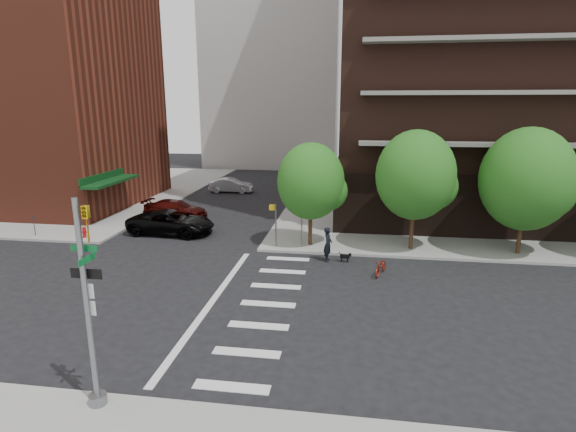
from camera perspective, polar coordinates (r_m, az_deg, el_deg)
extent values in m
plane|color=black|center=(20.68, -10.87, -10.43)|extent=(120.00, 120.00, 0.00)
cube|color=gray|center=(44.36, 26.59, 1.53)|extent=(39.00, 33.00, 0.15)
cube|color=gray|center=(52.25, -28.23, 3.01)|extent=(31.00, 33.00, 0.15)
cube|color=silver|center=(14.85, -7.17, -20.76)|extent=(2.40, 0.50, 0.01)
cube|color=silver|center=(16.48, -5.26, -16.90)|extent=(2.40, 0.50, 0.01)
cube|color=silver|center=(18.18, -3.75, -13.73)|extent=(2.40, 0.50, 0.01)
cube|color=silver|center=(19.94, -2.54, -11.11)|extent=(2.40, 0.50, 0.01)
cube|color=silver|center=(21.74, -1.54, -8.92)|extent=(2.40, 0.50, 0.01)
cube|color=silver|center=(23.57, -0.71, -7.06)|extent=(2.40, 0.50, 0.01)
cube|color=silver|center=(25.43, 0.00, -5.47)|extent=(2.40, 0.50, 0.01)
cube|color=silver|center=(20.52, -9.53, -10.55)|extent=(0.30, 13.00, 0.01)
cube|color=black|center=(43.76, 23.57, 4.46)|extent=(25.50, 25.50, 4.00)
cube|color=maroon|center=(45.73, -31.24, 14.09)|extent=(20.00, 15.00, 20.00)
cube|color=#0C3814|center=(35.93, -21.51, 4.13)|extent=(1.40, 6.00, 0.20)
cylinder|color=#301E11|center=(27.30, 2.84, -1.28)|extent=(0.24, 0.24, 2.30)
sphere|color=#235B19|center=(26.72, 2.91, 4.43)|extent=(4.00, 4.00, 4.00)
cylinder|color=#301E11|center=(27.38, 15.44, -1.40)|extent=(0.24, 0.24, 2.60)
sphere|color=#235B19|center=(26.76, 15.87, 5.02)|extent=(4.50, 4.50, 4.50)
cylinder|color=#301E11|center=(28.81, 27.34, -2.03)|extent=(0.24, 0.24, 2.30)
sphere|color=#235B19|center=(28.20, 28.05, 4.14)|extent=(5.00, 5.00, 5.00)
cylinder|color=slate|center=(13.46, -24.15, -10.46)|extent=(0.16, 0.16, 6.00)
cylinder|color=slate|center=(14.81, -22.99, -20.60)|extent=(0.50, 0.50, 0.30)
imported|color=gold|center=(12.60, -24.21, -1.00)|extent=(0.16, 0.20, 1.00)
cube|color=#0A5926|center=(13.04, -24.49, -3.76)|extent=(0.75, 0.02, 0.18)
cube|color=#0A5926|center=(12.91, -24.17, -5.06)|extent=(0.02, 0.75, 0.18)
cube|color=black|center=(13.23, -24.26, -6.70)|extent=(0.90, 0.02, 0.28)
cube|color=silver|center=(13.40, -24.04, -8.70)|extent=(0.32, 0.02, 0.42)
cube|color=silver|center=(13.59, -23.83, -10.66)|extent=(0.32, 0.02, 0.42)
cylinder|color=slate|center=(26.85, -1.56, -1.19)|extent=(0.10, 0.10, 2.60)
cube|color=gold|center=(26.62, -2.00, 1.11)|extent=(0.32, 0.25, 0.32)
cylinder|color=slate|center=(27.17, 1.75, -1.45)|extent=(0.08, 0.08, 2.20)
cube|color=gold|center=(26.81, 1.72, 0.32)|extent=(0.64, 0.02, 0.64)
cylinder|color=#A50C0C|center=(31.68, -24.43, -1.98)|extent=(0.22, 0.22, 0.60)
sphere|color=#A50C0C|center=(31.61, -24.49, -1.44)|extent=(0.24, 0.24, 0.24)
cylinder|color=black|center=(33.63, -29.51, -1.25)|extent=(0.05, 0.05, 1.10)
cube|color=black|center=(33.48, -29.64, -0.16)|extent=(0.10, 0.08, 0.22)
imported|color=black|center=(31.10, -14.61, -0.79)|extent=(3.04, 5.91, 1.60)
imported|color=#380906|center=(35.30, -14.09, 0.82)|extent=(2.33, 5.03, 1.42)
imported|color=#ABADB2|center=(45.04, -7.24, 3.88)|extent=(1.63, 4.34, 1.42)
imported|color=maroon|center=(23.47, 11.72, -6.31)|extent=(1.12, 1.78, 0.88)
imported|color=black|center=(24.92, 5.09, -3.61)|extent=(0.73, 0.51, 1.93)
cube|color=black|center=(25.06, 7.23, -5.10)|extent=(0.53, 0.25, 0.20)
cube|color=black|center=(24.98, 7.87, -4.90)|extent=(0.17, 0.14, 0.15)
cylinder|color=black|center=(25.18, 7.56, -5.54)|extent=(0.05, 0.05, 0.22)
cylinder|color=black|center=(25.09, 6.86, -5.59)|extent=(0.05, 0.05, 0.22)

